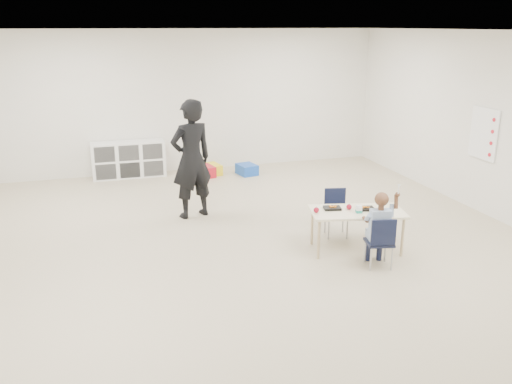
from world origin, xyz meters
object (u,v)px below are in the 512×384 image
object	(u,v)px
chair_near	(379,241)
adult	(191,159)
table	(356,230)
cubby_shelf	(129,159)
child	(380,227)

from	to	relation	value
chair_near	adult	distance (m)	3.16
table	chair_near	size ratio (longest dim) A/B	1.97
cubby_shelf	child	bearing A→B (deg)	-63.05
cubby_shelf	adult	distance (m)	2.81
table	chair_near	world-z (taller)	chair_near
chair_near	cubby_shelf	world-z (taller)	cubby_shelf
child	chair_near	bearing A→B (deg)	0.00
child	cubby_shelf	size ratio (longest dim) A/B	0.75
chair_near	child	xyz separation A→B (m)	(0.00, 0.00, 0.19)
chair_near	cubby_shelf	size ratio (longest dim) A/B	0.47
table	cubby_shelf	size ratio (longest dim) A/B	0.94
table	chair_near	distance (m)	0.55
table	cubby_shelf	world-z (taller)	cubby_shelf
chair_near	adult	bearing A→B (deg)	139.12
chair_near	adult	size ratio (longest dim) A/B	0.36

